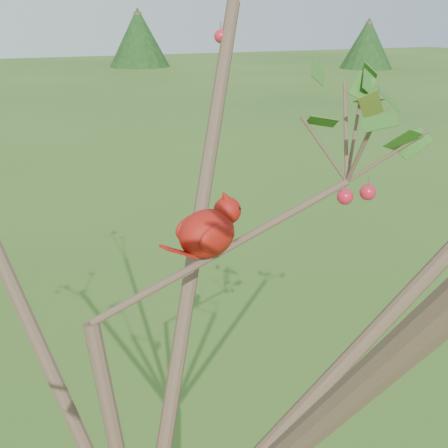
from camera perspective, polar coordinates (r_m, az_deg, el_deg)
name	(u,v)px	position (r m, az deg, el deg)	size (l,w,h in m)	color
crabapple_tree	(139,265)	(1.06, -8.65, -4.17)	(2.35, 2.05, 2.95)	#423023
cardinal	(209,230)	(1.21, -1.50, -0.66)	(0.22, 0.14, 0.15)	#9F130D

